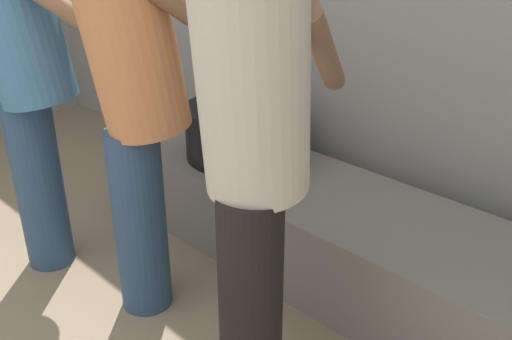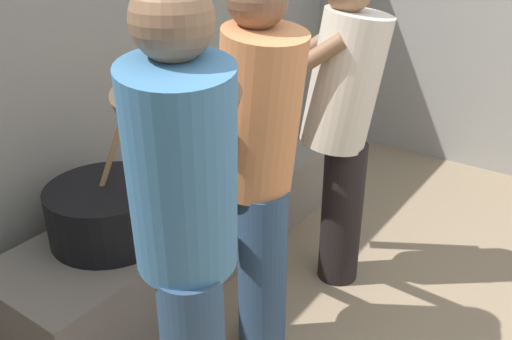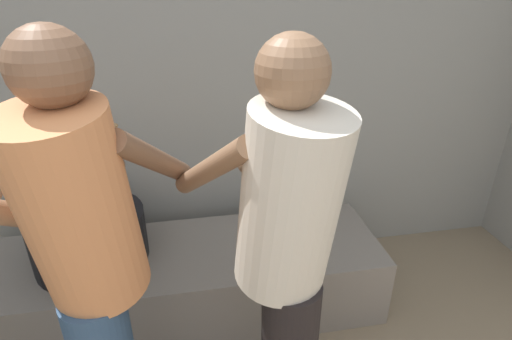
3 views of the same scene
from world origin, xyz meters
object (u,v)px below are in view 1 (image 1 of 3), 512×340
(cook_in_cream_shirt, at_px, (254,148))
(cook_in_blue_shirt, at_px, (26,66))
(cook_in_orange_shirt, at_px, (137,92))
(cooking_pot_main, at_px, (242,131))

(cook_in_cream_shirt, height_order, cook_in_blue_shirt, cook_in_blue_shirt)
(cook_in_orange_shirt, bearing_deg, cook_in_blue_shirt, -166.38)
(cooking_pot_main, bearing_deg, cook_in_cream_shirt, -42.55)
(cooking_pot_main, relative_size, cook_in_cream_shirt, 0.46)
(cooking_pot_main, xyz_separation_m, cook_in_blue_shirt, (-0.37, -0.81, 0.40))
(cook_in_orange_shirt, relative_size, cook_in_blue_shirt, 0.98)
(cooking_pot_main, bearing_deg, cook_in_orange_shirt, -75.19)
(cook_in_orange_shirt, height_order, cook_in_blue_shirt, cook_in_blue_shirt)
(cooking_pot_main, distance_m, cook_in_orange_shirt, 0.80)
(cook_in_blue_shirt, bearing_deg, cooking_pot_main, 65.73)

